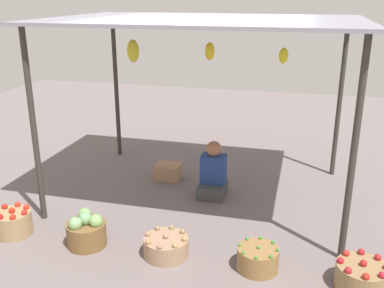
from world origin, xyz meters
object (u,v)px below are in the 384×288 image
Objects in this scene: basket_red_apples at (362,276)px; wooden_crate_near_vendor at (168,172)px; basket_red_tomatoes at (14,223)px; vendor_person at (213,175)px; basket_cabbages at (86,231)px; basket_potatoes at (166,246)px; basket_green_chilies at (258,259)px.

basket_red_apples is 3.27m from wooden_crate_near_vendor.
wooden_crate_near_vendor is at bearing 57.82° from basket_red_tomatoes.
vendor_person is 2.60m from basket_red_tomatoes.
basket_cabbages is 1.17× the size of wooden_crate_near_vendor.
wooden_crate_near_vendor is at bearing 80.78° from basket_cabbages.
basket_red_tomatoes reaches higher than basket_potatoes.
basket_red_tomatoes is 0.95× the size of basket_cabbages.
basket_green_chilies reaches higher than basket_potatoes.
basket_cabbages reaches higher than basket_potatoes.
basket_red_tomatoes is at bearing 179.94° from basket_cabbages.
basket_green_chilies is at bearing 0.57° from basket_cabbages.
basket_green_chilies is (1.90, 0.02, -0.05)m from basket_cabbages.
basket_green_chilies reaches higher than wooden_crate_near_vendor.
vendor_person is at bearing -25.88° from wooden_crate_near_vendor.
vendor_person is 0.87m from wooden_crate_near_vendor.
vendor_person reaches higher than basket_cabbages.
basket_potatoes is 1.30× the size of wooden_crate_near_vendor.
basket_red_apples is at bearing -38.46° from wooden_crate_near_vendor.
basket_red_apples is (2.89, -0.04, -0.04)m from basket_cabbages.
basket_red_apples is (3.82, -0.04, -0.02)m from basket_red_tomatoes.
basket_cabbages is 0.88× the size of basket_red_apples.
basket_red_tomatoes is at bearing -141.28° from vendor_person.
basket_potatoes is at bearing 0.69° from basket_red_tomatoes.
basket_cabbages reaches higher than basket_red_tomatoes.
vendor_person is 1.62× the size of basket_potatoes.
basket_potatoes is 2.06m from wooden_crate_near_vendor.
vendor_person reaches higher than basket_potatoes.
vendor_person is at bearing 137.18° from basket_red_apples.
basket_potatoes is (0.92, 0.02, -0.06)m from basket_cabbages.
basket_potatoes is 1.97m from basket_red_apples.
basket_cabbages is 1.03× the size of basket_green_chilies.
vendor_person reaches higher than basket_red_tomatoes.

